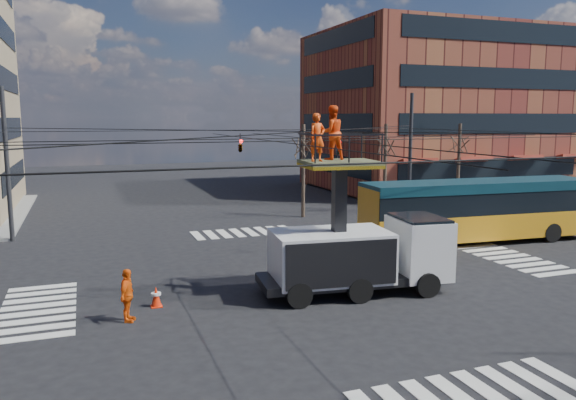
# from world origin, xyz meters

# --- Properties ---
(ground) EXTENTS (120.00, 120.00, 0.00)m
(ground) POSITION_xyz_m (0.00, 0.00, 0.00)
(ground) COLOR black
(ground) RESTS_ON ground
(sidewalk_ne) EXTENTS (18.00, 18.00, 0.12)m
(sidewalk_ne) POSITION_xyz_m (21.00, 21.00, 0.06)
(sidewalk_ne) COLOR slate
(sidewalk_ne) RESTS_ON ground
(crosswalks) EXTENTS (22.40, 22.40, 0.02)m
(crosswalks) POSITION_xyz_m (0.00, 0.00, 0.01)
(crosswalks) COLOR silver
(crosswalks) RESTS_ON ground
(building_ne) EXTENTS (20.06, 16.06, 14.00)m
(building_ne) POSITION_xyz_m (21.98, 23.98, 7.00)
(building_ne) COLOR maroon
(building_ne) RESTS_ON ground
(overhead_network) EXTENTS (24.24, 24.24, 8.00)m
(overhead_network) POSITION_xyz_m (-0.07, 0.40, 4.29)
(overhead_network) COLOR #2D2D30
(overhead_network) RESTS_ON ground
(tree_a) EXTENTS (2.00, 2.00, 6.00)m
(tree_a) POSITION_xyz_m (5.00, 13.50, 4.63)
(tree_a) COLOR #382B21
(tree_a) RESTS_ON ground
(tree_b) EXTENTS (2.00, 2.00, 6.00)m
(tree_b) POSITION_xyz_m (11.00, 13.50, 4.63)
(tree_b) COLOR #382B21
(tree_b) RESTS_ON ground
(tree_c) EXTENTS (2.00, 2.00, 6.00)m
(tree_c) POSITION_xyz_m (17.00, 13.50, 4.63)
(tree_c) COLOR #382B21
(tree_c) RESTS_ON ground
(utility_truck) EXTENTS (7.20, 3.24, 6.86)m
(utility_truck) POSITION_xyz_m (1.06, -1.97, 2.16)
(utility_truck) COLOR black
(utility_truck) RESTS_ON ground
(city_bus) EXTENTS (12.55, 3.41, 3.20)m
(city_bus) POSITION_xyz_m (10.77, 3.54, 1.73)
(city_bus) COLOR orange
(city_bus) RESTS_ON ground
(traffic_cone) EXTENTS (0.36, 0.36, 0.70)m
(traffic_cone) POSITION_xyz_m (-6.20, -1.06, 0.35)
(traffic_cone) COLOR #FC2A0A
(traffic_cone) RESTS_ON ground
(worker_ground) EXTENTS (0.76, 1.09, 1.71)m
(worker_ground) POSITION_xyz_m (-7.22, -2.21, 0.86)
(worker_ground) COLOR #F8600F
(worker_ground) RESTS_ON ground
(flagger) EXTENTS (0.88, 1.26, 1.79)m
(flagger) POSITION_xyz_m (3.41, 0.28, 0.90)
(flagger) COLOR orange
(flagger) RESTS_ON ground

